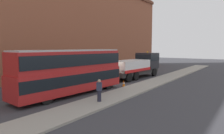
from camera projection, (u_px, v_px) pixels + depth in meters
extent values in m
plane|color=#38383D|center=(110.00, 83.00, 23.99)|extent=(120.00, 120.00, 0.00)
cube|color=gray|center=(141.00, 87.00, 21.57)|extent=(60.00, 2.80, 0.15)
cube|color=#935138|center=(59.00, 21.00, 28.27)|extent=(60.00, 1.20, 16.00)
cube|color=#2D2D2D|center=(136.00, 72.00, 28.12)|extent=(9.13, 2.83, 0.55)
cube|color=black|center=(147.00, 60.00, 30.44)|extent=(2.78, 2.78, 2.30)
cube|color=black|center=(147.00, 58.00, 30.39)|extent=(2.80, 2.80, 0.90)
cube|color=silver|center=(130.00, 66.00, 27.02)|extent=(6.27, 3.02, 1.40)
cube|color=red|center=(130.00, 69.00, 27.07)|extent=(6.27, 3.07, 0.36)
cylinder|color=#B79914|center=(113.00, 65.00, 24.13)|extent=(1.25, 0.37, 2.52)
sphere|color=orange|center=(147.00, 52.00, 30.31)|extent=(0.24, 0.24, 0.24)
cylinder|color=black|center=(141.00, 71.00, 31.38)|extent=(1.18, 0.42, 1.16)
cylinder|color=black|center=(154.00, 72.00, 29.98)|extent=(1.18, 0.42, 1.16)
cylinder|color=black|center=(122.00, 74.00, 27.54)|extent=(1.18, 0.42, 1.16)
cylinder|color=black|center=(136.00, 76.00, 26.14)|extent=(1.18, 0.42, 1.16)
cylinder|color=black|center=(115.00, 76.00, 26.30)|extent=(1.18, 0.42, 1.16)
cylinder|color=black|center=(129.00, 77.00, 24.90)|extent=(1.18, 0.42, 1.16)
cube|color=#AD1E1E|center=(72.00, 80.00, 18.29)|extent=(11.15, 3.26, 1.90)
cube|color=#AD1E1E|center=(71.00, 61.00, 18.11)|extent=(10.92, 3.15, 1.70)
cube|color=black|center=(72.00, 78.00, 18.26)|extent=(11.04, 3.30, 0.90)
cube|color=black|center=(71.00, 60.00, 18.10)|extent=(10.82, 3.29, 1.00)
cube|color=#B2B2B2|center=(71.00, 50.00, 18.02)|extent=(10.69, 3.03, 0.12)
cube|color=yellow|center=(110.00, 63.00, 22.41)|extent=(0.16, 1.50, 0.44)
cylinder|color=black|center=(93.00, 82.00, 22.05)|extent=(1.06, 0.37, 1.04)
cylinder|color=black|center=(108.00, 84.00, 20.69)|extent=(1.06, 0.37, 1.04)
cylinder|color=black|center=(31.00, 93.00, 16.51)|extent=(1.06, 0.37, 1.04)
cylinder|color=black|center=(46.00, 98.00, 15.14)|extent=(1.06, 0.37, 1.04)
cylinder|color=#232333|center=(99.00, 96.00, 15.45)|extent=(0.41, 0.41, 0.85)
cube|color=#2D3347|center=(99.00, 86.00, 15.38)|extent=(0.42, 0.48, 0.62)
sphere|color=tan|center=(99.00, 81.00, 15.34)|extent=(0.24, 0.24, 0.24)
cone|color=orange|center=(124.00, 83.00, 21.96)|extent=(0.32, 0.32, 0.72)
cylinder|color=white|center=(124.00, 83.00, 21.95)|extent=(0.21, 0.21, 0.10)
cube|color=black|center=(124.00, 86.00, 21.99)|extent=(0.36, 0.36, 0.04)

